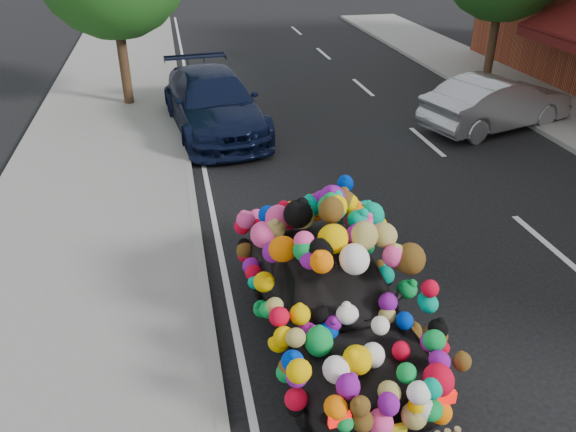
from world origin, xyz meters
name	(u,v)px	position (x,y,z in m)	size (l,w,h in m)	color
ground	(349,267)	(0.00, 0.00, 0.00)	(100.00, 100.00, 0.00)	black
sidewalk	(71,297)	(-4.30, 0.00, 0.06)	(4.00, 60.00, 0.12)	gray
kerb	(203,281)	(-2.35, 0.00, 0.07)	(0.15, 60.00, 0.13)	gray
lane_markings	(546,243)	(3.60, 0.00, 0.01)	(6.00, 50.00, 0.01)	silver
plush_art_car	(330,271)	(-0.77, -1.51, 1.05)	(2.18, 4.39, 2.05)	black
navy_sedan	(213,103)	(-1.52, 6.91, 0.75)	(2.11, 5.19, 1.51)	black
silver_hatchback	(497,103)	(5.74, 5.59, 0.69)	(1.46, 4.18, 1.38)	#9D9EA4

